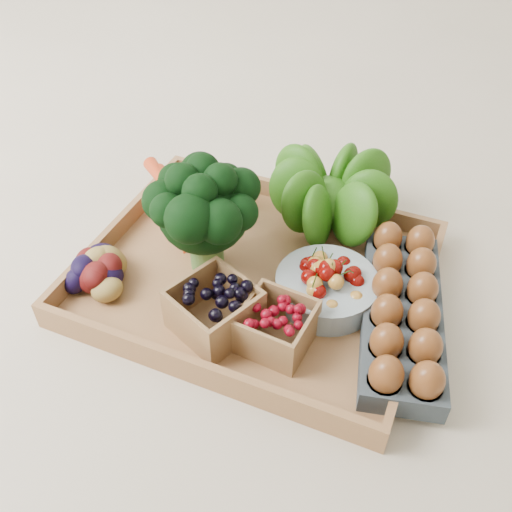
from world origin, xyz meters
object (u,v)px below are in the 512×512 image
at_px(broccoli, 205,232).
at_px(cherry_bowl, 326,288).
at_px(tray, 256,279).
at_px(egg_carton, 401,316).

relative_size(broccoli, cherry_bowl, 1.15).
bearing_deg(tray, cherry_bowl, -1.30).
bearing_deg(egg_carton, cherry_bowl, 163.30).
bearing_deg(cherry_bowl, tray, 178.70).
relative_size(cherry_bowl, egg_carton, 0.49).
bearing_deg(tray, broccoli, -175.01).
xyz_separation_m(cherry_bowl, egg_carton, (0.12, -0.01, -0.00)).
bearing_deg(egg_carton, broccoli, 166.51).
height_order(tray, cherry_bowl, cherry_bowl).
distance_m(tray, broccoli, 0.12).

